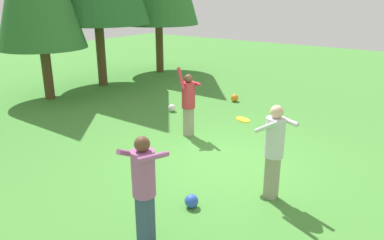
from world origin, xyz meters
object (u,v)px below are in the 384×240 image
at_px(ball_white, 172,108).
at_px(ball_orange, 235,98).
at_px(person_catcher, 274,144).
at_px(ball_blue, 192,201).
at_px(frisbee, 243,120).
at_px(person_thrower, 188,100).
at_px(person_bystander, 144,182).

bearing_deg(ball_white, ball_orange, -25.68).
height_order(person_catcher, ball_blue, person_catcher).
height_order(frisbee, ball_blue, frisbee).
xyz_separation_m(person_catcher, frisbee, (0.32, 0.80, 0.21)).
bearing_deg(person_thrower, frisbee, 0.00).
relative_size(person_thrower, frisbee, 5.01).
height_order(person_bystander, ball_blue, person_bystander).
bearing_deg(frisbee, person_catcher, -111.99).
relative_size(person_thrower, person_catcher, 1.03).
relative_size(frisbee, ball_white, 1.52).
bearing_deg(frisbee, person_bystander, 176.17).
bearing_deg(ball_blue, ball_orange, 23.32).
xyz_separation_m(person_bystander, ball_orange, (7.50, 2.73, -0.88)).
relative_size(person_catcher, ball_white, 7.42).
bearing_deg(frisbee, ball_blue, 172.86).
relative_size(frisbee, ball_orange, 1.40).
height_order(person_thrower, person_catcher, person_thrower).
bearing_deg(person_thrower, person_catcher, 2.14).
bearing_deg(ball_white, frisbee, -124.89).
relative_size(person_catcher, person_bystander, 1.04).
bearing_deg(ball_orange, person_bystander, -159.96).
bearing_deg(person_bystander, person_catcher, -19.30).
distance_m(person_thrower, frisbee, 2.66).
distance_m(person_thrower, ball_white, 2.34).
distance_m(person_bystander, ball_white, 6.60).
bearing_deg(frisbee, ball_orange, 30.70).
xyz_separation_m(person_thrower, person_catcher, (-1.67, -3.07, 0.07)).
distance_m(person_thrower, ball_blue, 3.58).
height_order(ball_white, ball_blue, ball_blue).
relative_size(person_thrower, ball_white, 7.61).
xyz_separation_m(person_catcher, ball_orange, (5.22, 3.71, -0.92)).
bearing_deg(person_bystander, frisbee, -0.00).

